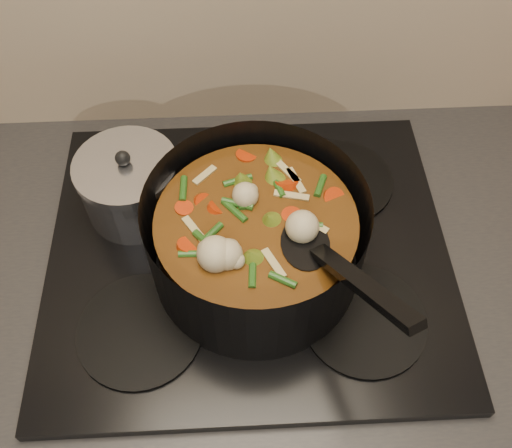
{
  "coord_description": "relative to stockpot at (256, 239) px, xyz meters",
  "views": [
    {
      "loc": [
        -0.01,
        1.45,
        1.68
      ],
      "look_at": [
        0.01,
        1.9,
        1.04
      ],
      "focal_mm": 40.0,
      "sensor_mm": 36.0,
      "label": 1
    }
  ],
  "objects": [
    {
      "name": "saucepan",
      "position": [
        -0.19,
        0.12,
        -0.02
      ],
      "size": [
        0.16,
        0.16,
        0.13
      ],
      "rotation": [
        0.0,
        0.0,
        0.31
      ],
      "color": "silver",
      "rests_on": "stovetop"
    },
    {
      "name": "counter",
      "position": [
        -0.01,
        0.03,
        -0.54
      ],
      "size": [
        2.64,
        0.64,
        0.91
      ],
      "color": "brown",
      "rests_on": "ground"
    },
    {
      "name": "stovetop",
      "position": [
        -0.01,
        0.03,
        -0.08
      ],
      "size": [
        0.62,
        0.54,
        0.03
      ],
      "color": "black",
      "rests_on": "counter"
    },
    {
      "name": "stockpot",
      "position": [
        0.0,
        0.0,
        0.0
      ],
      "size": [
        0.37,
        0.41,
        0.23
      ],
      "rotation": [
        0.0,
        0.0,
        0.23
      ],
      "color": "black",
      "rests_on": "stovetop"
    }
  ]
}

